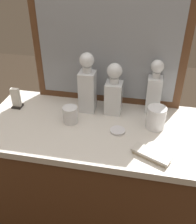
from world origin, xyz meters
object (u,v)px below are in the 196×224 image
object	(u,v)px
crystal_tumbler_far_right	(70,115)
porcelain_dish	(118,131)
crystal_decanter_right	(114,94)
napkin_holder	(16,99)
silver_brush_far_right	(151,155)
crystal_decanter_far_left	(87,88)
crystal_tumbler_left	(156,118)
crystal_decanter_center	(154,91)

from	to	relation	value
crystal_tumbler_far_right	porcelain_dish	xyz separation A→B (m)	(0.24, -0.04, -0.03)
crystal_decanter_right	napkin_holder	size ratio (longest dim) A/B	2.44
silver_brush_far_right	crystal_decanter_right	bearing A→B (deg)	123.25
silver_brush_far_right	crystal_tumbler_far_right	bearing A→B (deg)	155.61
porcelain_dish	napkin_holder	world-z (taller)	napkin_holder
crystal_tumbler_far_right	napkin_holder	distance (m)	0.33
silver_brush_far_right	porcelain_dish	world-z (taller)	silver_brush_far_right
crystal_decanter_far_left	napkin_holder	bearing A→B (deg)	-172.52
crystal_tumbler_left	porcelain_dish	distance (m)	0.19
crystal_decanter_right	silver_brush_far_right	world-z (taller)	crystal_decanter_right
crystal_tumbler_far_right	crystal_tumbler_left	world-z (taller)	crystal_tumbler_left
napkin_holder	crystal_tumbler_left	bearing A→B (deg)	-3.22
crystal_decanter_center	silver_brush_far_right	size ratio (longest dim) A/B	1.63
porcelain_dish	crystal_decanter_far_left	bearing A→B (deg)	137.87
crystal_decanter_right	crystal_tumbler_left	world-z (taller)	crystal_decanter_right
crystal_decanter_right	crystal_tumbler_far_right	size ratio (longest dim) A/B	3.25
crystal_decanter_center	crystal_decanter_far_left	distance (m)	0.34
crystal_decanter_right	crystal_decanter_far_left	bearing A→B (deg)	-177.95
crystal_tumbler_far_right	crystal_tumbler_left	bearing A→B (deg)	5.03
crystal_decanter_center	crystal_decanter_far_left	xyz separation A→B (m)	(-0.33, -0.06, 0.01)
crystal_decanter_far_left	porcelain_dish	bearing A→B (deg)	-42.13
crystal_decanter_far_left	crystal_tumbler_left	xyz separation A→B (m)	(0.35, -0.09, -0.08)
crystal_tumbler_far_right	porcelain_dish	size ratio (longest dim) A/B	1.18
crystal_decanter_far_left	napkin_holder	xyz separation A→B (m)	(-0.38, -0.05, -0.08)
crystal_decanter_center	porcelain_dish	bearing A→B (deg)	-124.34
crystal_decanter_center	porcelain_dish	distance (m)	0.29
crystal_decanter_center	crystal_tumbler_far_right	xyz separation A→B (m)	(-0.39, -0.18, -0.08)
porcelain_dish	napkin_holder	distance (m)	0.57
crystal_decanter_right	crystal_decanter_center	bearing A→B (deg)	15.09
crystal_decanter_right	porcelain_dish	distance (m)	0.20
crystal_tumbler_far_right	crystal_tumbler_left	xyz separation A→B (m)	(0.41, 0.04, 0.01)
crystal_decanter_far_left	crystal_tumbler_far_right	world-z (taller)	crystal_decanter_far_left
crystal_tumbler_far_right	crystal_decanter_center	bearing A→B (deg)	25.40
silver_brush_far_right	napkin_holder	xyz separation A→B (m)	(-0.72, 0.26, 0.03)
crystal_decanter_far_left	crystal_tumbler_far_right	bearing A→B (deg)	-114.47
crystal_tumbler_left	crystal_decanter_center	bearing A→B (deg)	97.21
crystal_decanter_center	napkin_holder	world-z (taller)	crystal_decanter_center
crystal_tumbler_left	napkin_holder	bearing A→B (deg)	176.78
crystal_decanter_center	porcelain_dish	xyz separation A→B (m)	(-0.15, -0.22, -0.11)
porcelain_dish	crystal_tumbler_left	bearing A→B (deg)	23.07
crystal_decanter_right	crystal_tumbler_far_right	world-z (taller)	crystal_decanter_right
crystal_tumbler_left	porcelain_dish	world-z (taller)	crystal_tumbler_left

